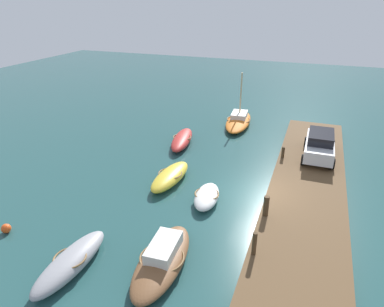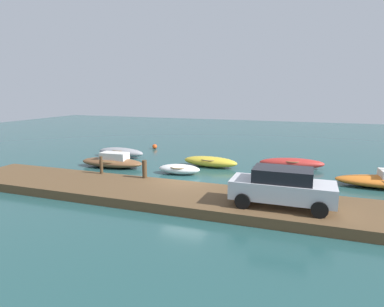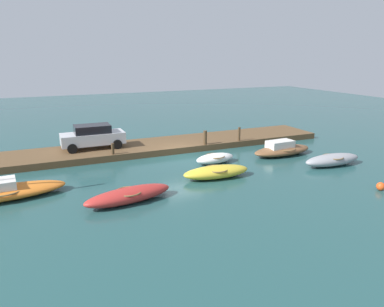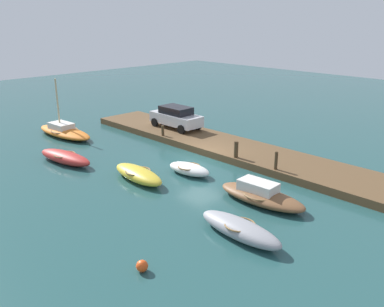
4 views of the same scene
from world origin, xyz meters
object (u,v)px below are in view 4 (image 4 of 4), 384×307
object	(u,v)px
mooring_post_mid_west	(236,149)
rowboat_red	(65,157)
mooring_post_mid_east	(163,131)
motorboat_brown	(261,195)
rowboat_grey	(240,229)
rowboat_yellow	(138,174)
parked_car	(176,117)
mooring_post_west	(276,161)
marker_buoy	(142,266)
sailboat_orange	(64,131)
dinghy_white	(189,169)

from	to	relation	value
mooring_post_mid_west	rowboat_red	bearing A→B (deg)	43.89
mooring_post_mid_west	mooring_post_mid_east	distance (m)	6.61
motorboat_brown	mooring_post_mid_west	size ratio (longest dim) A/B	4.64
mooring_post_mid_west	mooring_post_mid_east	world-z (taller)	mooring_post_mid_west
rowboat_grey	rowboat_red	world-z (taller)	rowboat_grey
rowboat_yellow	mooring_post_mid_east	size ratio (longest dim) A/B	5.45
rowboat_yellow	parked_car	world-z (taller)	parked_car
mooring_post_west	marker_buoy	bearing A→B (deg)	100.13
rowboat_grey	mooring_post_mid_west	bearing A→B (deg)	-47.73
motorboat_brown	mooring_post_west	size ratio (longest dim) A/B	4.55
motorboat_brown	marker_buoy	world-z (taller)	motorboat_brown
rowboat_red	mooring_post_mid_east	size ratio (longest dim) A/B	6.11
rowboat_grey	rowboat_yellow	world-z (taller)	rowboat_grey
rowboat_red	rowboat_yellow	xyz separation A→B (m)	(-5.32, -1.41, 0.00)
sailboat_orange	mooring_post_mid_east	distance (m)	7.50
rowboat_grey	rowboat_red	distance (m)	13.01
mooring_post_mid_east	marker_buoy	xyz separation A→B (m)	(-11.34, 10.74, -0.59)
parked_car	rowboat_grey	bearing A→B (deg)	146.77
dinghy_white	mooring_post_mid_east	bearing A→B (deg)	-34.50
rowboat_red	sailboat_orange	size ratio (longest dim) A/B	0.76
rowboat_red	mooring_post_mid_west	xyz separation A→B (m)	(-7.38, -7.10, 0.58)
rowboat_red	motorboat_brown	size ratio (longest dim) A/B	0.96
mooring_post_mid_east	marker_buoy	size ratio (longest dim) A/B	1.69
dinghy_white	mooring_post_west	size ratio (longest dim) A/B	2.75
rowboat_red	mooring_post_west	size ratio (longest dim) A/B	4.35
rowboat_yellow	motorboat_brown	bearing A→B (deg)	-155.58
rowboat_grey	mooring_post_west	size ratio (longest dim) A/B	3.97
rowboat_grey	rowboat_yellow	bearing A→B (deg)	-4.70
motorboat_brown	parked_car	distance (m)	12.96
rowboat_red	rowboat_yellow	size ratio (longest dim) A/B	1.12
rowboat_red	marker_buoy	bearing A→B (deg)	153.65
rowboat_yellow	parked_car	xyz separation A→B (m)	(5.46, -7.77, 0.93)
mooring_post_west	marker_buoy	distance (m)	10.94
parked_car	sailboat_orange	bearing A→B (deg)	50.24
marker_buoy	parked_car	bearing A→B (deg)	-46.34
rowboat_red	rowboat_yellow	bearing A→B (deg)	-174.77
motorboat_brown	dinghy_white	world-z (taller)	motorboat_brown
mooring_post_west	mooring_post_mid_east	bearing A→B (deg)	0.00
rowboat_yellow	sailboat_orange	bearing A→B (deg)	-4.15
motorboat_brown	rowboat_yellow	bearing A→B (deg)	17.69
motorboat_brown	mooring_post_west	distance (m)	3.62
rowboat_red	marker_buoy	size ratio (longest dim) A/B	10.32
mooring_post_mid_east	parked_car	xyz separation A→B (m)	(0.90, -2.08, 0.48)
sailboat_orange	motorboat_brown	bearing A→B (deg)	178.58
sailboat_orange	mooring_post_mid_east	size ratio (longest dim) A/B	8.04
rowboat_red	parked_car	bearing A→B (deg)	-98.75
motorboat_brown	marker_buoy	distance (m)	7.49
mooring_post_west	rowboat_yellow	bearing A→B (deg)	49.48
motorboat_brown	parked_car	xyz separation A→B (m)	(11.77, -5.35, 0.89)
motorboat_brown	mooring_post_mid_east	world-z (taller)	mooring_post_mid_east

